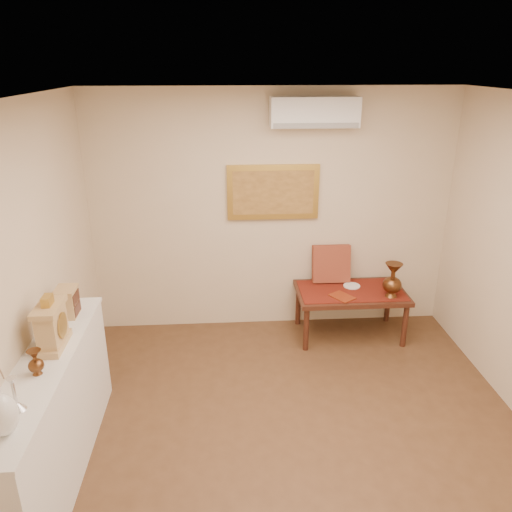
{
  "coord_description": "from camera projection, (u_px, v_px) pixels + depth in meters",
  "views": [
    {
      "loc": [
        -0.55,
        -3.05,
        2.93
      ],
      "look_at": [
        -0.26,
        1.15,
        1.28
      ],
      "focal_mm": 35.0,
      "sensor_mm": 36.0,
      "label": 1
    }
  ],
  "objects": [
    {
      "name": "low_table",
      "position": [
        351.0,
        296.0,
        5.56
      ],
      "size": [
        1.2,
        0.7,
        0.55
      ],
      "color": "#442014",
      "rests_on": "floor"
    },
    {
      "name": "plate",
      "position": [
        352.0,
        286.0,
        5.63
      ],
      "size": [
        0.19,
        0.19,
        0.01
      ],
      "primitive_type": "cylinder",
      "color": "white",
      "rests_on": "table_cloth"
    },
    {
      "name": "wall_back",
      "position": [
        273.0,
        214.0,
        5.53
      ],
      "size": [
        4.0,
        0.02,
        2.7
      ],
      "primitive_type": "cube",
      "color": "beige",
      "rests_on": "ground"
    },
    {
      "name": "mantel_clock",
      "position": [
        52.0,
        326.0,
        3.59
      ],
      "size": [
        0.17,
        0.36,
        0.41
      ],
      "color": "tan",
      "rests_on": "display_ledge"
    },
    {
      "name": "ac_unit",
      "position": [
        314.0,
        112.0,
        5.04
      ],
      "size": [
        0.9,
        0.25,
        0.3
      ],
      "color": "white",
      "rests_on": "wall_back"
    },
    {
      "name": "menu",
      "position": [
        342.0,
        297.0,
        5.37
      ],
      "size": [
        0.29,
        0.31,
        0.01
      ],
      "primitive_type": "cube",
      "rotation": [
        0.0,
        0.0,
        0.59
      ],
      "color": "maroon",
      "rests_on": "table_cloth"
    },
    {
      "name": "cushion",
      "position": [
        331.0,
        264.0,
        5.69
      ],
      "size": [
        0.43,
        0.19,
        0.44
      ],
      "primitive_type": "cube",
      "rotation": [
        -0.21,
        0.0,
        0.0
      ],
      "color": "maroon",
      "rests_on": "table_cloth"
    },
    {
      "name": "wall_left",
      "position": [
        7.0,
        316.0,
        3.32
      ],
      "size": [
        0.02,
        4.5,
        2.7
      ],
      "primitive_type": "cube",
      "color": "beige",
      "rests_on": "ground"
    },
    {
      "name": "wooden_chest",
      "position": [
        67.0,
        302.0,
        4.05
      ],
      "size": [
        0.16,
        0.21,
        0.24
      ],
      "color": "tan",
      "rests_on": "display_ledge"
    },
    {
      "name": "painting",
      "position": [
        273.0,
        192.0,
        5.42
      ],
      "size": [
        1.0,
        0.06,
        0.6
      ],
      "color": "#BA933B",
      "rests_on": "wall_back"
    },
    {
      "name": "display_ledge",
      "position": [
        53.0,
        419.0,
        3.64
      ],
      "size": [
        0.37,
        2.02,
        0.98
      ],
      "color": "white",
      "rests_on": "floor"
    },
    {
      "name": "brass_urn_small",
      "position": [
        35.0,
        359.0,
        3.29
      ],
      "size": [
        0.1,
        0.1,
        0.23
      ],
      "primitive_type": null,
      "color": "brown",
      "rests_on": "display_ledge"
    },
    {
      "name": "candlestick",
      "position": [
        14.0,
        394.0,
        2.95
      ],
      "size": [
        0.11,
        0.11,
        0.22
      ],
      "primitive_type": null,
      "color": "silver",
      "rests_on": "display_ledge"
    },
    {
      "name": "table_cloth",
      "position": [
        351.0,
        291.0,
        5.53
      ],
      "size": [
        1.14,
        0.59,
        0.01
      ],
      "primitive_type": "cube",
      "color": "maroon",
      "rests_on": "low_table"
    },
    {
      "name": "floor",
      "position": [
        299.0,
        459.0,
        3.94
      ],
      "size": [
        4.5,
        4.5,
        0.0
      ],
      "primitive_type": "plane",
      "color": "brown",
      "rests_on": "ground"
    },
    {
      "name": "ceiling",
      "position": [
        313.0,
        102.0,
        2.95
      ],
      "size": [
        4.5,
        4.5,
        0.0
      ],
      "primitive_type": "plane",
      "rotation": [
        3.14,
        0.0,
        0.0
      ],
      "color": "silver",
      "rests_on": "ground"
    },
    {
      "name": "brass_urn_tall",
      "position": [
        393.0,
        276.0,
        5.31
      ],
      "size": [
        0.21,
        0.21,
        0.46
      ],
      "primitive_type": null,
      "color": "brown",
      "rests_on": "table_cloth"
    }
  ]
}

